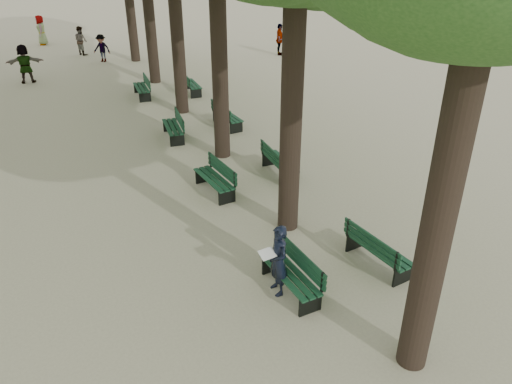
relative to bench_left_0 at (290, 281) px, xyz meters
name	(u,v)px	position (x,y,z in m)	size (l,w,h in m)	color
ground	(287,313)	(-0.37, -0.61, -0.27)	(120.00, 120.00, 0.00)	tan
bench_left_0	(290,281)	(0.00, 0.00, 0.00)	(0.70, 1.84, 0.92)	black
bench_left_1	(215,184)	(0.00, 4.93, 0.00)	(0.79, 1.86, 0.92)	black
bench_left_2	(173,131)	(0.00, 9.60, 0.00)	(0.73, 1.84, 0.92)	black
bench_left_3	(142,91)	(0.00, 15.13, 0.00)	(0.65, 1.82, 0.92)	black
bench_right_0	(378,255)	(2.27, 0.04, 0.00)	(0.81, 1.86, 0.92)	black
bench_right_1	(280,167)	(2.27, 5.25, 0.00)	(0.62, 1.81, 0.92)	black
bench_right_2	(227,120)	(2.27, 9.96, 0.00)	(0.73, 1.84, 0.92)	black
bench_right_3	(192,88)	(2.27, 14.80, 0.00)	(0.62, 1.82, 0.92)	black
man_with_map	(278,260)	(-0.25, 0.10, 0.54)	(0.60, 0.65, 1.62)	black
pedestrian_a	(81,41)	(-1.55, 25.27, 0.57)	(0.82, 0.34, 1.69)	#262628
pedestrian_b	(102,48)	(-0.65, 22.88, 0.50)	(1.00, 0.31, 1.55)	#262628
pedestrian_d	(41,30)	(-3.62, 29.35, 0.67)	(0.92, 0.38, 1.88)	#262628
pedestrian_c	(280,40)	(9.52, 20.41, 0.65)	(1.08, 0.37, 1.85)	#262628
pedestrian_e	(25,64)	(-4.77, 19.83, 0.68)	(1.77, 0.38, 1.91)	#262628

